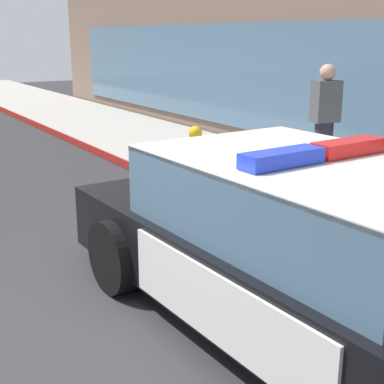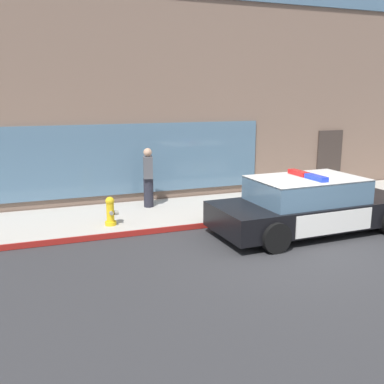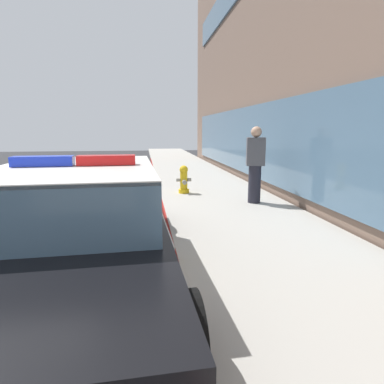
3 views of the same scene
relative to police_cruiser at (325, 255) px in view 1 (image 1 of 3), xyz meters
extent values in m
plane|color=#303033|center=(-1.29, -1.21, -0.68)|extent=(48.00, 48.00, 0.00)
cube|color=maroon|center=(-1.29, 1.16, -0.61)|extent=(28.80, 0.04, 0.14)
cube|color=slate|center=(-6.89, 4.05, 0.77)|extent=(15.02, 0.08, 2.10)
cube|color=black|center=(0.06, 0.00, -0.18)|extent=(5.10, 2.10, 0.60)
cube|color=silver|center=(-1.70, -0.06, -0.02)|extent=(1.48, 1.93, 0.05)
cube|color=silver|center=(-0.01, -0.97, -0.18)|extent=(2.12, 0.10, 0.51)
cube|color=slate|center=(-0.14, 0.00, 0.39)|extent=(2.68, 1.82, 0.60)
cube|color=silver|center=(-0.14, 0.00, 0.68)|extent=(2.68, 1.82, 0.04)
cube|color=red|center=(-0.15, 0.34, 0.76)|extent=(0.22, 0.66, 0.11)
cube|color=blue|center=(-0.13, -0.35, 0.76)|extent=(0.22, 0.66, 0.11)
cylinder|color=black|center=(-1.63, 0.91, -0.34)|extent=(0.69, 0.24, 0.68)
cylinder|color=black|center=(-1.57, -1.02, -0.34)|extent=(0.69, 0.24, 0.68)
cylinder|color=gold|center=(-4.62, 1.78, -0.48)|extent=(0.28, 0.28, 0.10)
cylinder|color=gold|center=(-4.62, 1.78, -0.21)|extent=(0.19, 0.19, 0.45)
sphere|color=gold|center=(-4.62, 1.78, 0.09)|extent=(0.22, 0.22, 0.22)
cylinder|color=gray|center=(-4.62, 1.78, 0.16)|extent=(0.06, 0.06, 0.05)
cylinder|color=gray|center=(-4.62, 1.64, -0.18)|extent=(0.09, 0.10, 0.09)
cylinder|color=gray|center=(-4.62, 1.93, -0.18)|extent=(0.09, 0.10, 0.09)
cylinder|color=gray|center=(-4.47, 1.78, -0.22)|extent=(0.10, 0.12, 0.12)
cylinder|color=#23232D|center=(-3.25, 3.23, -0.11)|extent=(0.28, 0.28, 0.85)
cube|color=#4C4C51|center=(-3.25, 3.23, 0.63)|extent=(0.34, 0.45, 0.62)
sphere|color=tan|center=(-3.25, 3.23, 1.06)|extent=(0.24, 0.24, 0.24)
camera|label=1|loc=(2.72, -2.88, 1.59)|focal=51.56mm
camera|label=2|loc=(-6.43, -8.86, 2.69)|focal=41.32mm
camera|label=3|loc=(3.72, 0.77, 1.10)|focal=30.36mm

